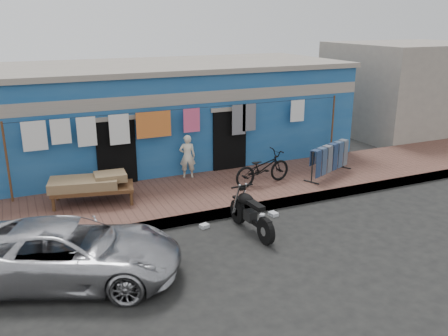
{
  "coord_description": "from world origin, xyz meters",
  "views": [
    {
      "loc": [
        -4.7,
        -8.44,
        4.77
      ],
      "look_at": [
        0.0,
        2.0,
        1.15
      ],
      "focal_mm": 38.0,
      "sensor_mm": 36.0,
      "label": 1
    }
  ],
  "objects_px": {
    "seated_person": "(187,156)",
    "motorcycle": "(251,212)",
    "charpoy": "(93,189)",
    "car": "(69,251)",
    "jeans_rack": "(329,159)",
    "bicycle": "(263,164)"
  },
  "relations": [
    {
      "from": "seated_person",
      "to": "charpoy",
      "type": "height_order",
      "value": "seated_person"
    },
    {
      "from": "seated_person",
      "to": "charpoy",
      "type": "bearing_deg",
      "value": 33.94
    },
    {
      "from": "bicycle",
      "to": "motorcycle",
      "type": "relative_size",
      "value": 1.11
    },
    {
      "from": "seated_person",
      "to": "bicycle",
      "type": "height_order",
      "value": "seated_person"
    },
    {
      "from": "charpoy",
      "to": "jeans_rack",
      "type": "relative_size",
      "value": 1.14
    },
    {
      "from": "charpoy",
      "to": "jeans_rack",
      "type": "bearing_deg",
      "value": -5.14
    },
    {
      "from": "motorcycle",
      "to": "charpoy",
      "type": "bearing_deg",
      "value": 134.82
    },
    {
      "from": "seated_person",
      "to": "jeans_rack",
      "type": "relative_size",
      "value": 0.65
    },
    {
      "from": "motorcycle",
      "to": "jeans_rack",
      "type": "height_order",
      "value": "jeans_rack"
    },
    {
      "from": "seated_person",
      "to": "bicycle",
      "type": "bearing_deg",
      "value": 157.29
    },
    {
      "from": "charpoy",
      "to": "bicycle",
      "type": "bearing_deg",
      "value": -6.2
    },
    {
      "from": "charpoy",
      "to": "seated_person",
      "type": "bearing_deg",
      "value": 17.53
    },
    {
      "from": "charpoy",
      "to": "jeans_rack",
      "type": "xyz_separation_m",
      "value": [
        6.85,
        -0.62,
        0.13
      ]
    },
    {
      "from": "bicycle",
      "to": "motorcycle",
      "type": "bearing_deg",
      "value": 138.46
    },
    {
      "from": "seated_person",
      "to": "motorcycle",
      "type": "height_order",
      "value": "seated_person"
    },
    {
      "from": "car",
      "to": "seated_person",
      "type": "relative_size",
      "value": 3.3
    },
    {
      "from": "bicycle",
      "to": "jeans_rack",
      "type": "xyz_separation_m",
      "value": [
        2.21,
        -0.11,
        -0.1
      ]
    },
    {
      "from": "seated_person",
      "to": "charpoy",
      "type": "relative_size",
      "value": 0.57
    },
    {
      "from": "car",
      "to": "bicycle",
      "type": "xyz_separation_m",
      "value": [
        5.63,
        2.74,
        0.23
      ]
    },
    {
      "from": "seated_person",
      "to": "motorcycle",
      "type": "relative_size",
      "value": 0.8
    },
    {
      "from": "car",
      "to": "jeans_rack",
      "type": "distance_m",
      "value": 8.27
    },
    {
      "from": "seated_person",
      "to": "charpoy",
      "type": "xyz_separation_m",
      "value": [
        -2.9,
        -0.91,
        -0.29
      ]
    }
  ]
}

